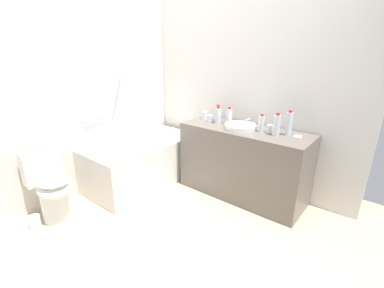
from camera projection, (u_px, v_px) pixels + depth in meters
The scene contains 20 objects.
ground_plane at pixel (163, 227), 2.59m from camera, with size 3.67×3.67×0.00m, color #C1AD8E.
wall_back_tiled at pixel (76, 88), 2.95m from camera, with size 3.07×0.10×2.49m, color silver.
wall_right_mirror at pixel (241, 85), 3.18m from camera, with size 0.10×2.93×2.49m, color silver.
bathtub at pixel (143, 160), 3.40m from camera, with size 1.43×0.75×1.32m.
toilet at pixel (51, 187), 2.63m from camera, with size 0.36×0.52×0.72m.
vanity_counter at pixel (243, 162), 3.06m from camera, with size 0.56×1.45×0.82m, color #6B6056.
sink_basin at pixel (240, 127), 2.90m from camera, with size 0.34×0.34×0.05m, color white.
sink_faucet at pixel (249, 122), 3.04m from camera, with size 0.13×0.15×0.08m.
water_bottle_0 at pixel (289, 124), 2.65m from camera, with size 0.06×0.06×0.26m.
water_bottle_1 at pixel (218, 116), 3.10m from camera, with size 0.07×0.07×0.20m.
water_bottle_2 at pixel (277, 125), 2.65m from camera, with size 0.07×0.07×0.23m.
water_bottle_3 at pixel (218, 114), 3.19m from camera, with size 0.06×0.06×0.20m.
water_bottle_4 at pixel (261, 124), 2.78m from camera, with size 0.06×0.06×0.19m.
water_bottle_5 at pixel (229, 116), 3.06m from camera, with size 0.06×0.06×0.20m.
drinking_glass_0 at pixel (210, 119), 3.18m from camera, with size 0.08×0.08×0.08m, color white.
drinking_glass_1 at pixel (270, 129), 2.76m from camera, with size 0.06×0.06×0.09m, color white.
drinking_glass_2 at pixel (205, 116), 3.28m from camera, with size 0.07×0.07×0.10m, color white.
soap_dish at pixel (298, 137), 2.60m from camera, with size 0.09×0.06×0.02m, color white.
bath_mat at pixel (168, 203), 2.99m from camera, with size 0.53×0.44×0.01m, color white.
toilet_paper_roll at pixel (34, 222), 2.57m from camera, with size 0.11×0.11×0.12m, color white.
Camera 1 is at (-1.49, -1.59, 1.64)m, focal length 24.58 mm.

